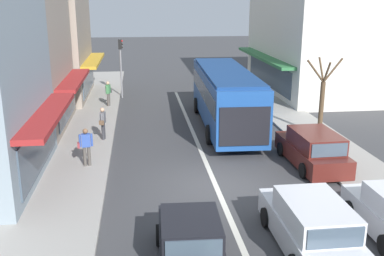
{
  "coord_description": "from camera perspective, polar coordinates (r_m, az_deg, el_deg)",
  "views": [
    {
      "loc": [
        -2.84,
        -15.88,
        6.96
      ],
      "look_at": [
        -0.45,
        3.88,
        1.2
      ],
      "focal_mm": 42.0,
      "sensor_mm": 36.0,
      "label": 1
    }
  ],
  "objects": [
    {
      "name": "city_bus",
      "position": [
        24.88,
        4.24,
        4.32
      ],
      "size": [
        3.0,
        10.93,
        3.23
      ],
      "color": "#1E4C99",
      "rests_on": "ground"
    },
    {
      "name": "pedestrian_far_walker",
      "position": [
        19.31,
        -13.34,
        -2.08
      ],
      "size": [
        0.65,
        0.32,
        1.63
      ],
      "color": "#4C4742",
      "rests_on": "sidewalk_left"
    },
    {
      "name": "kerb_right",
      "position": [
        24.66,
        14.92,
        -0.67
      ],
      "size": [
        2.8,
        44.0,
        0.12
      ],
      "primitive_type": "cube",
      "color": "#A39E96",
      "rests_on": "ground"
    },
    {
      "name": "wagon_behind_bus_mid",
      "position": [
        13.48,
        14.84,
        -11.91
      ],
      "size": [
        1.94,
        4.5,
        1.58
      ],
      "color": "silver",
      "rests_on": "ground"
    },
    {
      "name": "building_right_far",
      "position": [
        36.16,
        16.84,
        12.23
      ],
      "size": [
        9.94,
        13.32,
        9.83
      ],
      "color": "silver",
      "rests_on": "ground"
    },
    {
      "name": "pedestrian_browsing_midblock",
      "position": [
        22.77,
        -11.26,
        0.82
      ],
      "size": [
        0.31,
        0.66,
        1.63
      ],
      "color": "#333338",
      "rests_on": "sidewalk_left"
    },
    {
      "name": "lane_centre_line",
      "position": [
        21.25,
        1.16,
        -2.97
      ],
      "size": [
        0.2,
        28.0,
        0.01
      ],
      "primitive_type": "cube",
      "color": "silver",
      "rests_on": "ground"
    },
    {
      "name": "hatchback_behind_bus_near",
      "position": [
        12.3,
        -0.24,
        -14.4
      ],
      "size": [
        1.93,
        3.76,
        1.54
      ],
      "color": "black",
      "rests_on": "ground"
    },
    {
      "name": "parked_wagon_kerb_second",
      "position": [
        19.89,
        15.07,
        -2.64
      ],
      "size": [
        2.02,
        4.54,
        1.58
      ],
      "color": "#561E19",
      "rests_on": "ground"
    },
    {
      "name": "sidewalk_left",
      "position": [
        23.28,
        -16.38,
        -1.75
      ],
      "size": [
        5.2,
        44.0,
        0.14
      ],
      "primitive_type": "cube",
      "color": "#A39E96",
      "rests_on": "ground"
    },
    {
      "name": "shopfront_far_end",
      "position": [
        33.67,
        -19.77,
        9.96
      ],
      "size": [
        8.56,
        8.34,
        7.76
      ],
      "color": "gray",
      "rests_on": "ground"
    },
    {
      "name": "pedestrian_with_handbag_near",
      "position": [
        29.96,
        -10.59,
        4.52
      ],
      "size": [
        0.36,
        0.66,
        1.63
      ],
      "color": "#4C4742",
      "rests_on": "sidewalk_left"
    },
    {
      "name": "street_tree_right",
      "position": [
        23.87,
        16.16,
        3.38
      ],
      "size": [
        1.88,
        1.47,
        4.11
      ],
      "color": "brown",
      "rests_on": "ground"
    },
    {
      "name": "ground_plane",
      "position": [
        17.57,
        3.0,
        -7.22
      ],
      "size": [
        140.0,
        140.0,
        0.0
      ],
      "primitive_type": "plane",
      "color": "#3F3F42"
    },
    {
      "name": "traffic_light_downstreet",
      "position": [
        32.62,
        -9.05,
        8.71
      ],
      "size": [
        0.33,
        0.24,
        4.2
      ],
      "color": "gray",
      "rests_on": "ground"
    }
  ]
}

